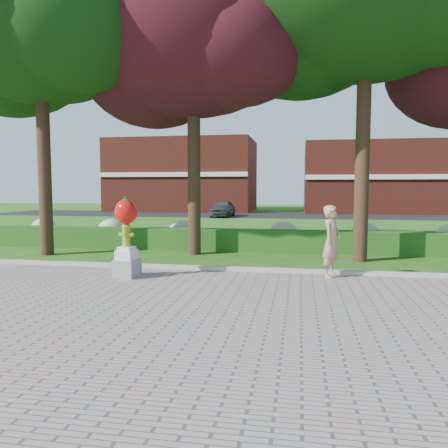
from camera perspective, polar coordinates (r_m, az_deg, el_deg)
name	(u,v)px	position (r m, az deg, el deg)	size (l,w,h in m)	color
ground	(219,300)	(9.15, -0.60, -9.94)	(100.00, 100.00, 0.00)	#1D5014
walkway	(157,386)	(5.48, -8.77, -20.18)	(40.00, 14.00, 0.04)	gray
curb	(239,270)	(12.02, 2.02, -6.00)	(40.00, 0.18, 0.15)	#ADADA5
lawn_hedge	(255,241)	(15.90, 4.01, -2.17)	(24.00, 0.70, 0.80)	#214C15
hydrangea_row	(272,234)	(16.83, 6.30, -1.29)	(20.10, 1.10, 0.99)	#ABB48A
street	(280,215)	(36.81, 7.39, 1.16)	(50.00, 8.00, 0.02)	black
building_left	(183,176)	(44.27, -5.32, 6.31)	(14.00, 8.00, 7.00)	maroon
building_right	(370,178)	(43.18, 18.52, 5.72)	(12.00, 8.00, 6.40)	maroon
tree_far_left	(38,18)	(17.26, -23.14, 23.49)	(9.00, 7.68, 11.66)	black
tree_mid_left	(191,40)	(16.03, -4.34, 22.86)	(8.25, 7.04, 10.69)	black
hydrant_sculpture	(126,235)	(11.35, -12.64, -1.40)	(0.62, 0.62, 2.05)	gray
woman	(332,241)	(11.41, 13.88, -2.22)	(0.67, 0.44, 1.84)	tan
parked_car	(223,208)	(34.51, -0.16, 2.06)	(1.53, 3.81, 1.30)	#393C40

